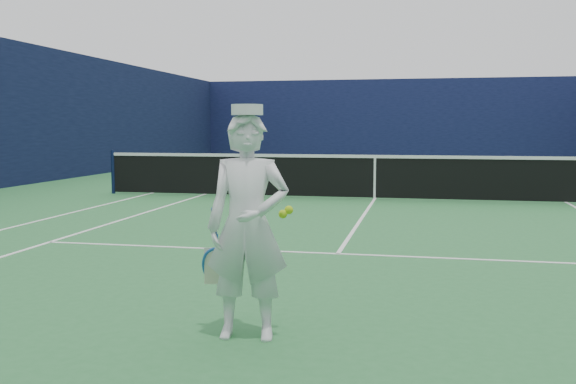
# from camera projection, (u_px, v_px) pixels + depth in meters

# --- Properties ---
(ground) EXTENTS (80.00, 80.00, 0.00)m
(ground) POSITION_uv_depth(u_px,v_px,m) (374.00, 199.00, 14.49)
(ground) COLOR #286B36
(ground) RESTS_ON ground
(court_markings) EXTENTS (11.03, 23.83, 0.01)m
(court_markings) POSITION_uv_depth(u_px,v_px,m) (374.00, 199.00, 14.49)
(court_markings) COLOR white
(court_markings) RESTS_ON ground
(windscreen_fence) EXTENTS (20.12, 36.12, 4.00)m
(windscreen_fence) POSITION_uv_depth(u_px,v_px,m) (376.00, 110.00, 14.28)
(windscreen_fence) COLOR #10143B
(windscreen_fence) RESTS_ON ground
(tennis_net) EXTENTS (12.88, 0.09, 1.07)m
(tennis_net) POSITION_uv_depth(u_px,v_px,m) (375.00, 175.00, 14.43)
(tennis_net) COLOR #141E4C
(tennis_net) RESTS_ON ground
(tennis_player) EXTENTS (0.79, 0.49, 1.80)m
(tennis_player) POSITION_uv_depth(u_px,v_px,m) (248.00, 226.00, 4.92)
(tennis_player) COLOR white
(tennis_player) RESTS_ON ground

